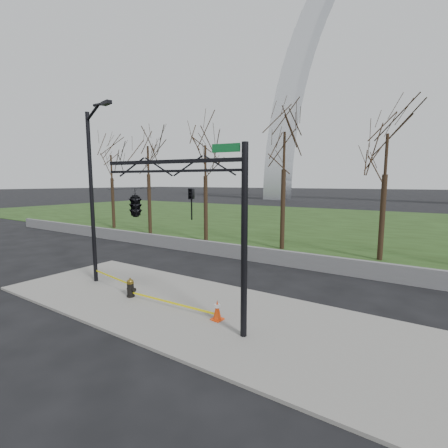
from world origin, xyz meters
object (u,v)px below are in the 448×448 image
Objects in this scene: traffic_signal_mast at (154,203)px; traffic_cone at (217,310)px; street_light at (93,186)px; fire_hydrant at (131,288)px.

traffic_cone is at bearing 19.86° from traffic_signal_mast.
street_light reaches higher than traffic_cone.
fire_hydrant is 4.50m from traffic_signal_mast.
street_light reaches higher than fire_hydrant.
traffic_cone is 0.09× the size of street_light.
traffic_signal_mast is (5.32, -1.39, -0.55)m from street_light.
street_light is 1.37× the size of traffic_signal_mast.
traffic_signal_mast is at bearing -2.46° from street_light.
fire_hydrant is at bearing 149.41° from traffic_signal_mast.
street_light is (-7.17, 0.34, 4.23)m from traffic_cone.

